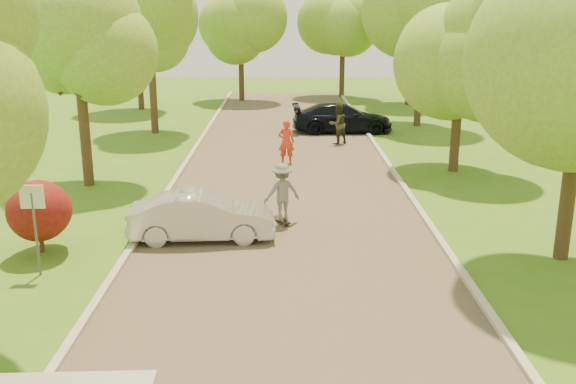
{
  "coord_description": "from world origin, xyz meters",
  "views": [
    {
      "loc": [
        -0.09,
        -9.91,
        5.96
      ],
      "look_at": [
        0.0,
        6.48,
        1.3
      ],
      "focal_mm": 40.0,
      "sensor_mm": 36.0,
      "label": 1
    }
  ],
  "objects_px": {
    "street_sign": "(33,211)",
    "longboard": "(282,220)",
    "dark_sedan": "(342,118)",
    "person_olive": "(338,124)",
    "skateboarder": "(282,192)",
    "silver_sedan": "(202,217)",
    "person_striped": "(286,142)"
  },
  "relations": [
    {
      "from": "street_sign",
      "to": "longboard",
      "type": "bearing_deg",
      "value": 33.53
    },
    {
      "from": "dark_sedan",
      "to": "longboard",
      "type": "relative_size",
      "value": 5.65
    },
    {
      "from": "street_sign",
      "to": "person_olive",
      "type": "xyz_separation_m",
      "value": [
        8.15,
        15.16,
        -0.62
      ]
    },
    {
      "from": "street_sign",
      "to": "skateboarder",
      "type": "bearing_deg",
      "value": 33.53
    },
    {
      "from": "dark_sedan",
      "to": "street_sign",
      "type": "bearing_deg",
      "value": 152.59
    },
    {
      "from": "silver_sedan",
      "to": "person_olive",
      "type": "distance_m",
      "value": 13.57
    },
    {
      "from": "silver_sedan",
      "to": "person_olive",
      "type": "bearing_deg",
      "value": -23.71
    },
    {
      "from": "dark_sedan",
      "to": "skateboarder",
      "type": "bearing_deg",
      "value": 166.27
    },
    {
      "from": "street_sign",
      "to": "longboard",
      "type": "relative_size",
      "value": 2.45
    },
    {
      "from": "dark_sedan",
      "to": "longboard",
      "type": "distance_m",
      "value": 14.77
    },
    {
      "from": "street_sign",
      "to": "person_olive",
      "type": "height_order",
      "value": "street_sign"
    },
    {
      "from": "street_sign",
      "to": "dark_sedan",
      "type": "relative_size",
      "value": 0.43
    },
    {
      "from": "silver_sedan",
      "to": "longboard",
      "type": "xyz_separation_m",
      "value": [
        2.13,
        1.32,
        -0.54
      ]
    },
    {
      "from": "skateboarder",
      "to": "person_olive",
      "type": "bearing_deg",
      "value": -124.03
    },
    {
      "from": "skateboarder",
      "to": "street_sign",
      "type": "bearing_deg",
      "value": 11.94
    },
    {
      "from": "dark_sedan",
      "to": "skateboarder",
      "type": "height_order",
      "value": "skateboarder"
    },
    {
      "from": "longboard",
      "to": "person_olive",
      "type": "height_order",
      "value": "person_olive"
    },
    {
      "from": "dark_sedan",
      "to": "person_olive",
      "type": "relative_size",
      "value": 2.66
    },
    {
      "from": "silver_sedan",
      "to": "dark_sedan",
      "type": "height_order",
      "value": "dark_sedan"
    },
    {
      "from": "silver_sedan",
      "to": "skateboarder",
      "type": "xyz_separation_m",
      "value": [
        2.13,
        1.32,
        0.31
      ]
    },
    {
      "from": "silver_sedan",
      "to": "dark_sedan",
      "type": "relative_size",
      "value": 0.77
    },
    {
      "from": "silver_sedan",
      "to": "person_striped",
      "type": "relative_size",
      "value": 2.18
    },
    {
      "from": "person_olive",
      "to": "dark_sedan",
      "type": "bearing_deg",
      "value": -132.41
    },
    {
      "from": "skateboarder",
      "to": "person_striped",
      "type": "height_order",
      "value": "skateboarder"
    },
    {
      "from": "silver_sedan",
      "to": "longboard",
      "type": "bearing_deg",
      "value": -61.9
    },
    {
      "from": "skateboarder",
      "to": "person_olive",
      "type": "xyz_separation_m",
      "value": [
        2.52,
        11.43,
        -0.01
      ]
    },
    {
      "from": "dark_sedan",
      "to": "person_olive",
      "type": "bearing_deg",
      "value": 169.06
    },
    {
      "from": "street_sign",
      "to": "person_striped",
      "type": "height_order",
      "value": "street_sign"
    },
    {
      "from": "person_striped",
      "to": "person_olive",
      "type": "bearing_deg",
      "value": -116.94
    },
    {
      "from": "street_sign",
      "to": "person_olive",
      "type": "distance_m",
      "value": 17.22
    },
    {
      "from": "silver_sedan",
      "to": "person_olive",
      "type": "height_order",
      "value": "person_olive"
    },
    {
      "from": "person_striped",
      "to": "street_sign",
      "type": "bearing_deg",
      "value": 66.95
    }
  ]
}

